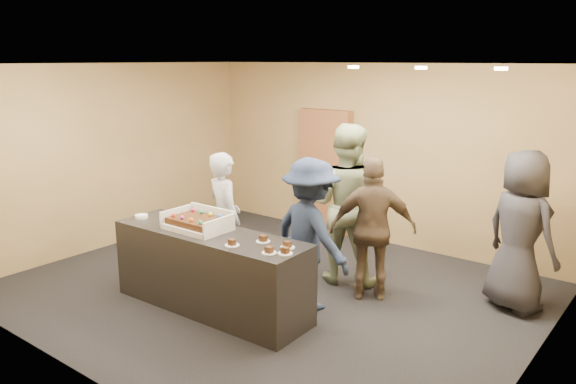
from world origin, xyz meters
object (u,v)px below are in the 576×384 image
at_px(person_sage_man, 345,204).
at_px(person_navy_man, 311,235).
at_px(storage_cabinet, 325,172).
at_px(person_dark_suit, 521,231).
at_px(person_server_grey, 225,219).
at_px(plate_stack, 141,216).
at_px(serving_counter, 211,271).
at_px(cake_box, 199,225).
at_px(person_brown_extra, 373,229).
at_px(sheet_cake, 197,221).

relative_size(person_sage_man, person_navy_man, 1.17).
bearing_deg(storage_cabinet, person_dark_suit, -18.27).
height_order(person_server_grey, person_dark_suit, person_dark_suit).
xyz_separation_m(storage_cabinet, plate_stack, (-0.41, -3.31, -0.07)).
height_order(serving_counter, person_dark_suit, person_dark_suit).
distance_m(storage_cabinet, cake_box, 3.23).
distance_m(person_brown_extra, person_dark_suit, 1.61).
bearing_deg(person_sage_man, person_navy_man, 78.35).
xyz_separation_m(plate_stack, person_server_grey, (0.67, 0.74, -0.08)).
xyz_separation_m(storage_cabinet, person_navy_man, (1.51, -2.50, -0.13)).
height_order(storage_cabinet, plate_stack, storage_cabinet).
distance_m(storage_cabinet, person_sage_man, 2.10).
relative_size(cake_box, person_server_grey, 0.43).
height_order(serving_counter, person_navy_man, person_navy_man).
relative_size(sheet_cake, person_sage_man, 0.30).
xyz_separation_m(person_sage_man, person_navy_man, (0.13, -0.91, -0.14)).
xyz_separation_m(serving_counter, storage_cabinet, (-0.65, 3.22, 0.54)).
relative_size(storage_cabinet, plate_stack, 12.99).
bearing_deg(storage_cabinet, person_navy_man, -58.97).
bearing_deg(person_dark_suit, storage_cabinet, 6.48).
height_order(sheet_cake, person_dark_suit, person_dark_suit).
distance_m(person_navy_man, person_dark_suit, 2.32).
distance_m(person_server_grey, person_dark_suit, 3.42).
distance_m(storage_cabinet, person_brown_extra, 2.67).
height_order(cake_box, person_navy_man, person_navy_man).
distance_m(serving_counter, person_navy_man, 1.19).
bearing_deg(person_navy_man, person_dark_suit, -129.06).
xyz_separation_m(storage_cabinet, person_dark_suit, (3.35, -1.11, -0.08)).
distance_m(cake_box, plate_stack, 0.88).
relative_size(serving_counter, cake_box, 3.38).
relative_size(plate_stack, person_server_grey, 0.09).
bearing_deg(person_server_grey, serving_counter, 142.70).
height_order(serving_counter, sheet_cake, sheet_cake).
bearing_deg(serving_counter, person_navy_man, 38.61).
bearing_deg(person_navy_man, storage_cabinet, -45.11).
xyz_separation_m(serving_counter, sheet_cake, (-0.19, -0.00, 0.55)).
xyz_separation_m(cake_box, person_sage_man, (0.92, 1.60, 0.06)).
distance_m(sheet_cake, person_server_grey, 0.69).
xyz_separation_m(person_server_grey, person_brown_extra, (1.66, 0.73, 0.01)).
height_order(storage_cabinet, person_server_grey, storage_cabinet).
bearing_deg(person_brown_extra, storage_cabinet, -76.45).
distance_m(plate_stack, person_navy_man, 2.08).
xyz_separation_m(cake_box, person_navy_man, (1.04, 0.69, -0.09)).
bearing_deg(person_sage_man, plate_stack, 24.41).
bearing_deg(person_dark_suit, person_navy_man, 61.83).
distance_m(serving_counter, storage_cabinet, 3.33).
relative_size(cake_box, sheet_cake, 1.17).
xyz_separation_m(serving_counter, person_sage_man, (0.73, 1.63, 0.55)).
xyz_separation_m(sheet_cake, person_server_grey, (-0.20, 0.64, -0.16)).
relative_size(person_navy_man, person_brown_extra, 1.02).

